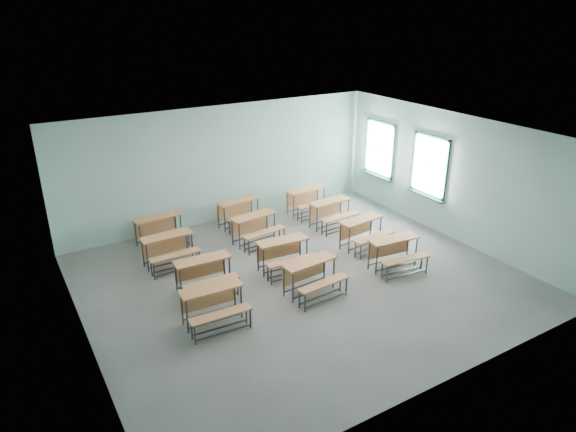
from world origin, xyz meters
name	(u,v)px	position (x,y,z in m)	size (l,w,h in m)	color
room	(305,211)	(0.08, 0.03, 1.60)	(9.04, 8.04, 3.24)	slate
desk_unit_r0c0	(214,301)	(-2.33, -0.60, 0.49)	(1.21, 0.84, 0.73)	#BB7443
desk_unit_r0c1	(312,273)	(-0.15, -0.65, 0.49)	(1.24, 0.88, 0.73)	#BB7443
desk_unit_r0c2	(396,250)	(2.07, -0.71, 0.49)	(1.25, 0.91, 0.73)	#BB7443
desk_unit_r1c0	(205,271)	(-2.02, 0.58, 0.49)	(1.20, 0.83, 0.73)	#BB7443
desk_unit_r1c1	(285,251)	(-0.13, 0.52, 0.49)	(1.23, 0.88, 0.73)	#BB7443
desk_unit_r1c2	(364,229)	(2.17, 0.56, 0.49)	(1.25, 0.91, 0.73)	#BB7443
desk_unit_r2c0	(169,246)	(-2.27, 2.10, 0.49)	(1.20, 0.83, 0.73)	#BB7443
desk_unit_r2c1	(256,225)	(0.01, 2.15, 0.49)	(1.27, 0.94, 0.73)	#BB7443
desk_unit_r2c2	(332,210)	(2.23, 2.00, 0.49)	(1.22, 0.86, 0.73)	#BB7443
desk_unit_r3c0	(160,227)	(-2.09, 3.29, 0.49)	(1.25, 0.90, 0.73)	#BB7443
desk_unit_r3c1	(240,210)	(0.13, 3.30, 0.49)	(1.27, 0.93, 0.73)	#BB7443
desk_unit_r3c2	(308,198)	(2.19, 3.11, 0.49)	(1.21, 0.84, 0.73)	#BB7443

